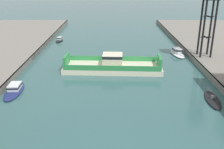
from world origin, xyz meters
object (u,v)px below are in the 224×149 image
object	(u,v)px
chain_ferry	(112,66)
moored_boat_mid_right	(177,52)
crane_tower	(210,3)
moored_boat_near_left	(59,40)
moored_boat_mid_left	(212,99)
moored_boat_near_right	(14,89)

from	to	relation	value
chain_ferry	moored_boat_mid_right	xyz separation A→B (m)	(16.66, 11.82, -0.47)
moored_boat_mid_right	crane_tower	size ratio (longest dim) A/B	0.51
moored_boat_near_left	moored_boat_mid_right	bearing A→B (deg)	-23.60
moored_boat_mid_left	moored_boat_mid_right	distance (m)	26.26
moored_boat_near_left	moored_boat_mid_left	bearing A→B (deg)	-51.24
moored_boat_near_left	moored_boat_mid_right	world-z (taller)	moored_boat_mid_right
chain_ferry	crane_tower	world-z (taller)	crane_tower
crane_tower	moored_boat_mid_right	bearing A→B (deg)	133.36
moored_boat_mid_left	moored_boat_near_right	bearing A→B (deg)	173.93
moored_boat_near_left	moored_boat_near_right	world-z (taller)	moored_boat_near_right
moored_boat_near_left	crane_tower	distance (m)	44.65
moored_boat_near_right	crane_tower	distance (m)	44.46
crane_tower	moored_boat_mid_left	bearing A→B (deg)	-104.15
moored_boat_near_right	moored_boat_mid_right	xyz separation A→B (m)	(33.90, 22.69, 0.14)
moored_boat_near_left	moored_boat_near_right	distance (m)	37.14
chain_ferry	moored_boat_mid_left	distance (m)	21.78
moored_boat_near_left	moored_boat_mid_right	xyz separation A→B (m)	(33.06, -14.44, 0.16)
moored_boat_mid_right	crane_tower	world-z (taller)	crane_tower
moored_boat_near_left	crane_tower	xyz separation A→B (m)	(37.98, -19.65, 12.83)
moored_boat_near_right	moored_boat_mid_left	size ratio (longest dim) A/B	1.15
chain_ferry	moored_boat_mid_right	world-z (taller)	chain_ferry
moored_boat_mid_right	chain_ferry	bearing A→B (deg)	-144.65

